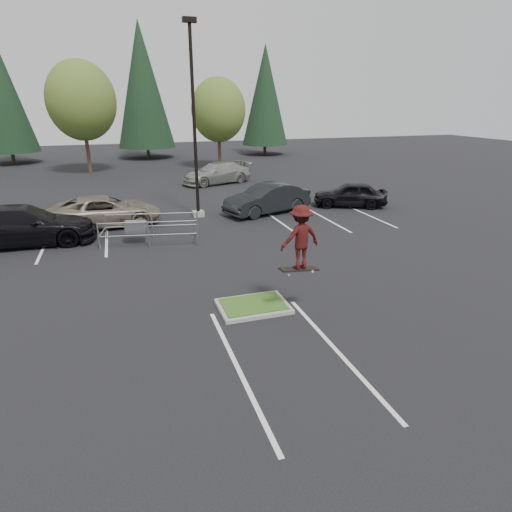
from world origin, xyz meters
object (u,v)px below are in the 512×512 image
object	(u,v)px
car_l_tan	(105,211)
car_far_silver	(218,173)
car_r_charc	(267,199)
conif_c	(265,96)
conif_a	(1,92)
car_l_black	(23,225)
cart_corral	(139,227)
car_r_black	(351,194)
conif_b	(143,86)
decid_b	(81,103)
skateboarder	(300,237)
light_pole	(195,134)
decid_c	(218,112)

from	to	relation	value
car_l_tan	car_far_silver	xyz separation A→B (m)	(8.44, 10.38, 0.03)
car_l_tan	car_r_charc	size ratio (longest dim) A/B	1.10
conif_c	car_r_charc	world-z (taller)	conif_c
car_r_charc	car_l_tan	bearing A→B (deg)	-107.52
conif_a	car_l_black	world-z (taller)	conif_a
conif_c	cart_corral	distance (m)	36.33
car_far_silver	car_r_black	bearing A→B (deg)	11.84
conif_b	car_r_charc	distance (m)	30.17
decid_b	skateboarder	world-z (taller)	decid_b
conif_a	car_l_black	distance (m)	31.81
car_r_charc	conif_a	bearing A→B (deg)	-164.53
decid_b	conif_c	xyz separation A→B (m)	(20.01, 8.97, 0.80)
light_pole	cart_corral	bearing A→B (deg)	-130.83
cart_corral	skateboarder	bearing A→B (deg)	-53.43
car_l_tan	car_r_black	distance (m)	14.50
car_l_tan	light_pole	bearing A→B (deg)	-87.43
conif_a	conif_c	xyz separation A→B (m)	(28.00, -0.50, -0.25)
conif_b	car_far_silver	bearing A→B (deg)	-78.04
decid_b	car_l_tan	distance (m)	19.80
light_pole	car_l_black	bearing A→B (deg)	-162.91
light_pole	skateboarder	distance (m)	12.95
car_r_charc	car_r_black	bearing A→B (deg)	72.48
car_r_black	decid_b	bearing A→B (deg)	-115.88
decid_c	car_l_black	distance (m)	25.16
car_l_tan	car_r_charc	distance (m)	9.00
decid_c	conif_c	xyz separation A→B (m)	(8.01, 9.67, 1.59)
light_pole	decid_b	distance (m)	19.70
car_r_charc	car_l_black	bearing A→B (deg)	-97.92
light_pole	car_l_tan	size ratio (longest dim) A/B	1.78
car_r_black	cart_corral	bearing A→B (deg)	-50.72
conif_c	car_l_black	world-z (taller)	conif_c
skateboarder	car_far_silver	size ratio (longest dim) A/B	0.37
cart_corral	skateboarder	world-z (taller)	skateboarder
cart_corral	decid_b	bearing A→B (deg)	108.57
cart_corral	car_r_charc	world-z (taller)	car_r_charc
decid_b	conif_a	bearing A→B (deg)	130.17
cart_corral	car_l_tan	bearing A→B (deg)	124.12
car_l_black	car_far_silver	distance (m)	17.29
conif_c	car_l_tan	world-z (taller)	conif_c
conif_b	skateboarder	distance (m)	41.63
decid_c	skateboarder	xyz separation A→B (m)	(-4.79, -30.60, -2.78)
cart_corral	light_pole	bearing A→B (deg)	60.12
light_pole	conif_c	world-z (taller)	conif_c
conif_a	car_l_black	bearing A→B (deg)	-78.91
decid_c	car_r_charc	bearing A→B (deg)	-94.65
decid_c	car_r_black	size ratio (longest dim) A/B	1.89
car_r_black	car_r_charc	bearing A→B (deg)	-65.95
cart_corral	conif_c	bearing A→B (deg)	72.63
conif_b	car_r_charc	world-z (taller)	conif_b
light_pole	car_r_black	world-z (taller)	light_pole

